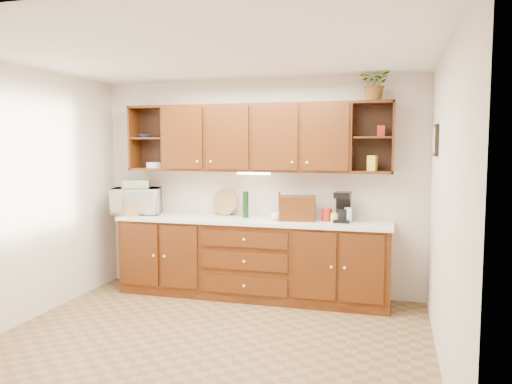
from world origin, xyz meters
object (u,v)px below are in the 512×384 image
Objects in this scene: bread_box at (298,208)px; coffee_maker at (343,207)px; microwave at (137,201)px; potted_plant at (376,83)px.

bread_box is 0.51m from coffee_maker.
bread_box is (2.06, -0.00, -0.02)m from microwave.
coffee_maker reaches higher than microwave.
coffee_maker is (0.51, 0.03, 0.02)m from bread_box.
coffee_maker is at bearing -174.19° from potted_plant.
coffee_maker is at bearing -18.81° from microwave.
potted_plant reaches higher than coffee_maker.
microwave is at bearing 173.62° from bread_box.
potted_plant is at bearing -1.88° from bread_box.
potted_plant reaches higher than microwave.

